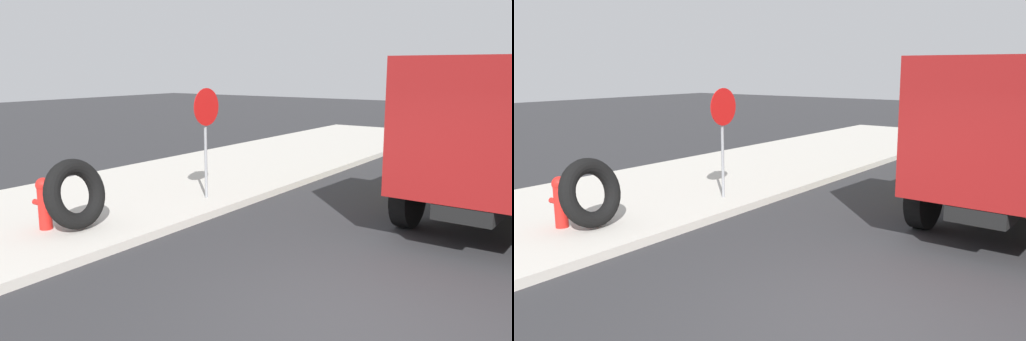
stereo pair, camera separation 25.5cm
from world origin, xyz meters
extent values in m
plane|color=#2D2D30|center=(0.00, 0.00, 0.00)|extent=(80.00, 80.00, 0.00)
cube|color=#BCB7AD|center=(0.00, 6.50, 0.07)|extent=(36.00, 5.00, 0.15)
cylinder|color=red|center=(-0.06, 5.59, 0.50)|extent=(0.21, 0.21, 0.70)
sphere|color=red|center=(-0.06, 5.59, 0.91)|extent=(0.25, 0.25, 0.25)
cylinder|color=red|center=(-0.06, 5.39, 0.58)|extent=(0.10, 0.17, 0.10)
cylinder|color=red|center=(-0.06, 5.78, 0.58)|extent=(0.10, 0.17, 0.10)
cylinder|color=red|center=(-0.06, 5.39, 0.50)|extent=(0.12, 0.17, 0.12)
torus|color=black|center=(0.23, 5.14, 0.76)|extent=(1.22, 0.61, 1.22)
cylinder|color=gray|center=(3.19, 4.78, 1.28)|extent=(0.06, 0.06, 2.27)
cylinder|color=red|center=(3.19, 4.74, 2.04)|extent=(0.76, 0.02, 0.76)
cube|color=maroon|center=(3.75, -0.47, 1.90)|extent=(2.11, 2.59, 2.20)
cylinder|color=black|center=(4.01, 0.77, 0.55)|extent=(1.11, 0.35, 1.10)
cylinder|color=black|center=(8.60, 0.57, 0.55)|extent=(1.11, 0.35, 1.10)
camera|label=1|loc=(-5.21, -2.21, 2.82)|focal=37.52mm
camera|label=2|loc=(-5.06, -2.42, 2.82)|focal=37.52mm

